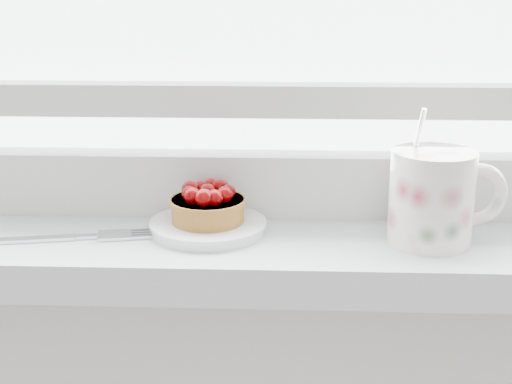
# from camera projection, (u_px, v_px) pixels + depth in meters

# --- Properties ---
(saucer) EXTENTS (0.12, 0.12, 0.01)m
(saucer) POSITION_uv_depth(u_px,v_px,m) (208.00, 226.00, 0.75)
(saucer) COLOR white
(saucer) RESTS_ON windowsill
(raspberry_tart) EXTENTS (0.08, 0.08, 0.04)m
(raspberry_tart) POSITION_uv_depth(u_px,v_px,m) (208.00, 204.00, 0.75)
(raspberry_tart) COLOR brown
(raspberry_tart) RESTS_ON saucer
(floral_mug) EXTENTS (0.13, 0.09, 0.14)m
(floral_mug) POSITION_uv_depth(u_px,v_px,m) (435.00, 195.00, 0.71)
(floral_mug) COLOR white
(floral_mug) RESTS_ON windowsill
(fork) EXTENTS (0.22, 0.06, 0.00)m
(fork) POSITION_uv_depth(u_px,v_px,m) (57.00, 238.00, 0.73)
(fork) COLOR silver
(fork) RESTS_ON windowsill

